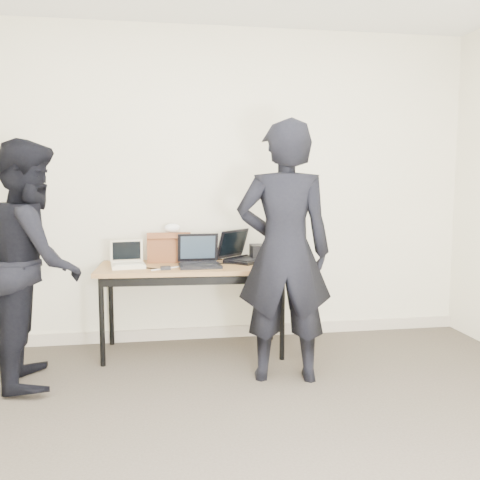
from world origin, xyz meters
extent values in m
cube|color=#463E35|center=(0.00, 0.00, -0.03)|extent=(4.50, 4.50, 0.05)
cube|color=beige|center=(0.00, 2.27, 1.35)|extent=(4.50, 0.05, 2.70)
cube|color=olive|center=(-0.24, 1.88, 0.70)|extent=(1.53, 0.73, 0.03)
cylinder|color=black|center=(-0.95, 1.65, 0.34)|extent=(0.04, 0.04, 0.68)
cylinder|color=black|center=(0.43, 1.57, 0.34)|extent=(0.04, 0.04, 0.68)
cylinder|color=black|center=(-0.92, 2.18, 0.34)|extent=(0.04, 0.04, 0.68)
cylinder|color=black|center=(0.46, 2.10, 0.34)|extent=(0.04, 0.04, 0.68)
cube|color=black|center=(-0.26, 1.59, 0.64)|extent=(1.40, 0.10, 0.06)
cube|color=beige|center=(-0.75, 1.85, 0.73)|extent=(0.28, 0.24, 0.03)
cube|color=beige|center=(-0.75, 1.82, 0.75)|extent=(0.22, 0.14, 0.01)
cube|color=beige|center=(-0.77, 1.97, 0.84)|extent=(0.26, 0.07, 0.18)
cube|color=black|center=(-0.77, 1.96, 0.84)|extent=(0.22, 0.06, 0.15)
cube|color=beige|center=(-0.77, 1.95, 0.75)|extent=(0.23, 0.04, 0.01)
cube|color=black|center=(-0.19, 1.78, 0.73)|extent=(0.33, 0.25, 0.02)
cube|color=black|center=(-0.19, 1.75, 0.74)|extent=(0.27, 0.14, 0.01)
cube|color=black|center=(-0.20, 1.93, 0.86)|extent=(0.33, 0.08, 0.23)
cube|color=#26333F|center=(-0.20, 1.92, 0.86)|extent=(0.28, 0.06, 0.19)
cube|color=black|center=(-0.20, 1.90, 0.74)|extent=(0.29, 0.02, 0.02)
cube|color=black|center=(0.23, 1.99, 0.73)|extent=(0.44, 0.43, 0.02)
cube|color=black|center=(0.25, 1.96, 0.75)|extent=(0.31, 0.30, 0.01)
cube|color=black|center=(0.12, 2.11, 0.86)|extent=(0.32, 0.31, 0.24)
cube|color=black|center=(0.12, 2.10, 0.86)|extent=(0.27, 0.26, 0.20)
cube|color=black|center=(0.14, 2.08, 0.74)|extent=(0.25, 0.23, 0.02)
cube|color=brown|center=(-0.42, 2.10, 0.84)|extent=(0.36, 0.17, 0.24)
cube|color=brown|center=(-0.43, 2.04, 0.94)|extent=(0.36, 0.08, 0.07)
cube|color=brown|center=(-0.26, 2.09, 0.82)|extent=(0.02, 0.10, 0.02)
ellipsoid|color=white|center=(-0.39, 2.10, 1.00)|extent=(0.15, 0.12, 0.08)
cube|color=black|center=(0.39, 2.06, 0.79)|extent=(0.23, 0.20, 0.13)
cube|color=black|center=(-0.46, 1.70, 0.73)|extent=(0.08, 0.05, 0.03)
cube|color=black|center=(0.28, 1.94, 0.72)|extent=(0.13, 0.24, 0.01)
cube|color=silver|center=(-0.23, 1.75, 0.72)|extent=(0.22, 0.13, 0.01)
cube|color=black|center=(0.06, 1.88, 0.72)|extent=(0.32, 0.12, 0.01)
cube|color=black|center=(-0.67, 1.82, 0.72)|extent=(0.28, 0.20, 0.01)
cube|color=silver|center=(-0.46, 1.74, 0.72)|extent=(0.24, 0.16, 0.01)
cube|color=black|center=(-0.09, 2.10, 0.72)|extent=(0.25, 0.05, 0.01)
imported|color=black|center=(0.34, 1.19, 0.91)|extent=(0.73, 0.54, 1.82)
imported|color=black|center=(-1.38, 1.45, 0.84)|extent=(0.75, 0.90, 1.68)
cube|color=#BDB19D|center=(0.00, 2.23, 0.05)|extent=(4.50, 0.03, 0.10)
camera|label=1|loc=(-0.56, -2.39, 1.42)|focal=40.00mm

